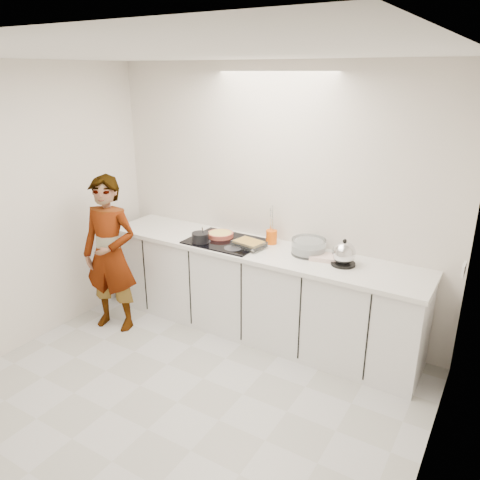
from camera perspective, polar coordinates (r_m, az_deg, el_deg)
The scene contains 16 objects.
floor at distance 4.00m, azimuth -7.64°, elevation -18.99°, with size 3.60×3.20×0.00m, color silver.
ceiling at distance 3.12m, azimuth -9.95°, elevation 21.48°, with size 3.60×3.20×0.00m, color white.
wall_back at distance 4.62m, azimuth 4.09°, elevation 4.79°, with size 3.60×0.00×2.60m, color silver.
wall_left at distance 4.66m, azimuth -26.00°, elevation 2.94°, with size 0.00×3.20×2.60m, color silver.
wall_right at distance 2.69m, azimuth 23.18°, elevation -8.42°, with size 0.02×3.20×2.60m.
base_cabinets at distance 4.66m, azimuth 2.01°, elevation -6.41°, with size 3.20×0.58×0.87m, color white.
countertop at distance 4.48m, azimuth 2.08°, elevation -1.18°, with size 3.24×0.64×0.04m, color white.
hob at distance 4.62m, azimuth -1.83°, elevation -0.14°, with size 0.72×0.54×0.01m, color black.
tart_dish at distance 4.72m, azimuth -2.41°, elevation 0.69°, with size 0.30×0.30×0.04m.
saucepan at distance 4.58m, azimuth -4.85°, elevation 0.31°, with size 0.18×0.18×0.16m.
baking_dish at distance 4.45m, azimuth 1.11°, elevation -0.43°, with size 0.32×0.26×0.06m.
mixing_bowl at distance 4.33m, azimuth 8.35°, elevation -0.88°, with size 0.36×0.36×0.15m.
tea_towel at distance 4.25m, azimuth 10.21°, elevation -2.09°, with size 0.24×0.17×0.04m, color white.
kettle at distance 4.13m, azimuth 12.54°, elevation -1.69°, with size 0.27×0.27×0.24m.
utensil_crock at distance 4.56m, azimuth 3.87°, elevation 0.37°, with size 0.11×0.11×0.14m, color #F55C07.
cook at distance 4.80m, azimuth -15.56°, elevation -1.72°, with size 0.58×0.38×1.58m, color white.
Camera 1 is at (2.03, -2.37, 2.50)m, focal length 35.00 mm.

